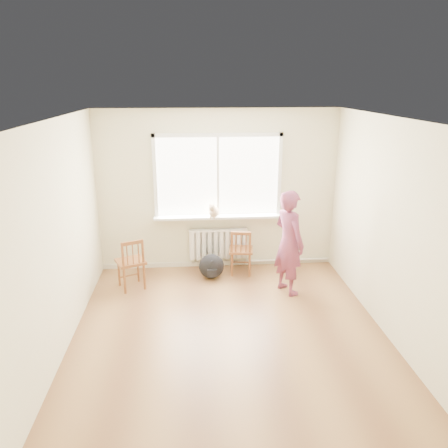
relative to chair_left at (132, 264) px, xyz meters
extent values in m
plane|color=olive|center=(1.39, -1.43, -0.42)|extent=(4.50, 4.50, 0.00)
plane|color=white|center=(1.39, -1.43, 2.28)|extent=(4.50, 4.50, 0.00)
cube|color=beige|center=(1.39, 0.82, 0.93)|extent=(4.00, 0.01, 2.70)
cube|color=white|center=(1.39, 0.80, 1.18)|extent=(2.00, 0.02, 1.30)
cube|color=white|center=(1.39, 0.78, 1.86)|extent=(2.12, 0.05, 0.06)
cube|color=white|center=(0.36, 0.78, 1.18)|extent=(0.06, 0.05, 1.42)
cube|color=white|center=(2.42, 0.78, 1.18)|extent=(0.06, 0.05, 1.42)
cube|color=white|center=(1.39, 0.78, 1.18)|extent=(0.04, 0.05, 1.30)
cube|color=white|center=(1.39, 0.71, 0.51)|extent=(2.15, 0.22, 0.04)
cube|color=white|center=(1.39, 0.77, 0.01)|extent=(1.00, 0.02, 0.55)
cube|color=white|center=(1.39, 0.72, 0.01)|extent=(1.00, 0.10, 0.51)
cube|color=white|center=(1.39, 0.72, 0.27)|extent=(1.00, 0.12, 0.03)
cylinder|color=silver|center=(2.64, 0.76, -0.34)|extent=(1.40, 0.04, 0.04)
cube|color=beige|center=(1.39, 0.80, -0.38)|extent=(4.00, 0.03, 0.08)
cube|color=brown|center=(-0.02, 0.04, 0.02)|extent=(0.53, 0.52, 0.04)
cylinder|color=brown|center=(0.06, 0.25, -0.20)|extent=(0.04, 0.04, 0.44)
cylinder|color=brown|center=(-0.22, 0.12, -0.20)|extent=(0.04, 0.04, 0.44)
cylinder|color=brown|center=(0.19, -0.04, -0.20)|extent=(0.04, 0.04, 0.44)
cylinder|color=brown|center=(-0.10, -0.16, -0.20)|extent=(0.04, 0.04, 0.44)
cylinder|color=brown|center=(0.19, -0.04, 0.00)|extent=(0.04, 0.04, 0.83)
cylinder|color=brown|center=(-0.10, -0.16, 0.00)|extent=(0.04, 0.04, 0.83)
cube|color=brown|center=(0.04, -0.10, 0.38)|extent=(0.32, 0.17, 0.05)
cylinder|color=brown|center=(0.12, -0.06, 0.21)|extent=(0.02, 0.02, 0.33)
cylinder|color=brown|center=(0.04, -0.10, 0.21)|extent=(0.02, 0.02, 0.33)
cylinder|color=brown|center=(-0.04, -0.14, 0.21)|extent=(0.02, 0.02, 0.33)
cube|color=brown|center=(1.75, 0.46, 0.00)|extent=(0.43, 0.42, 0.04)
cylinder|color=brown|center=(1.92, 0.59, -0.21)|extent=(0.03, 0.03, 0.42)
cylinder|color=brown|center=(1.63, 0.63, -0.21)|extent=(0.03, 0.03, 0.42)
cylinder|color=brown|center=(1.88, 0.29, -0.21)|extent=(0.03, 0.03, 0.42)
cylinder|color=brown|center=(1.59, 0.33, -0.21)|extent=(0.03, 0.03, 0.42)
cylinder|color=brown|center=(1.88, 0.29, -0.03)|extent=(0.04, 0.04, 0.79)
cylinder|color=brown|center=(1.59, 0.33, -0.03)|extent=(0.04, 0.04, 0.79)
cube|color=brown|center=(1.73, 0.31, 0.34)|extent=(0.32, 0.07, 0.05)
cylinder|color=brown|center=(1.82, 0.30, 0.17)|extent=(0.02, 0.02, 0.31)
cylinder|color=brown|center=(1.73, 0.31, 0.17)|extent=(0.02, 0.02, 0.31)
cylinder|color=brown|center=(1.65, 0.32, 0.17)|extent=(0.02, 0.02, 0.31)
imported|color=#AD394C|center=(2.39, -0.28, 0.38)|extent=(0.60, 0.70, 1.61)
ellipsoid|color=#CFB28D|center=(1.31, 0.64, 0.63)|extent=(0.24, 0.30, 0.19)
sphere|color=#CFB28D|center=(1.28, 0.52, 0.72)|extent=(0.10, 0.10, 0.10)
cone|color=#CFB28D|center=(1.25, 0.53, 0.77)|extent=(0.03, 0.03, 0.04)
cone|color=#CFB28D|center=(1.30, 0.51, 0.77)|extent=(0.03, 0.03, 0.04)
cylinder|color=#CFB28D|center=(1.35, 0.76, 0.57)|extent=(0.07, 0.17, 0.02)
cylinder|color=#CFB28D|center=(1.26, 0.55, 0.58)|extent=(0.02, 0.02, 0.10)
cylinder|color=#CFB28D|center=(1.31, 0.54, 0.58)|extent=(0.02, 0.02, 0.10)
ellipsoid|color=black|center=(1.25, 0.29, -0.21)|extent=(0.49, 0.42, 0.41)
camera|label=1|loc=(0.94, -6.30, 2.67)|focal=35.00mm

